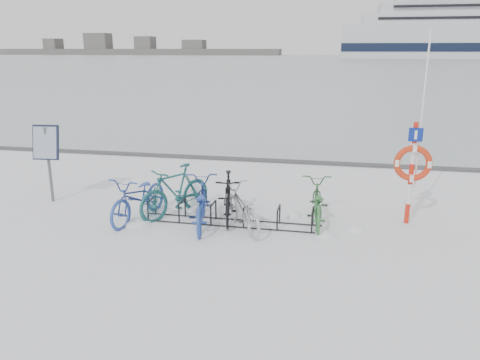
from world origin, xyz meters
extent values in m
plane|color=white|center=(0.00, 0.00, 0.00)|extent=(900.00, 900.00, 0.00)
cube|color=#A6B5BB|center=(0.00, 155.00, 0.01)|extent=(400.00, 298.00, 0.02)
cube|color=#3F3F42|center=(0.00, 5.90, 0.05)|extent=(400.00, 0.25, 0.10)
cylinder|color=black|center=(-1.80, -0.22, 0.22)|extent=(0.04, 0.04, 0.44)
cylinder|color=black|center=(-1.80, 0.22, 0.22)|extent=(0.04, 0.04, 0.44)
cylinder|color=black|center=(-1.80, 0.00, 0.44)|extent=(0.04, 0.44, 0.04)
cylinder|color=black|center=(-1.08, -0.22, 0.22)|extent=(0.04, 0.04, 0.44)
cylinder|color=black|center=(-1.08, 0.22, 0.22)|extent=(0.04, 0.04, 0.44)
cylinder|color=black|center=(-1.08, 0.00, 0.44)|extent=(0.04, 0.44, 0.04)
cylinder|color=black|center=(-0.36, -0.22, 0.22)|extent=(0.04, 0.04, 0.44)
cylinder|color=black|center=(-0.36, 0.22, 0.22)|extent=(0.04, 0.04, 0.44)
cylinder|color=black|center=(-0.36, 0.00, 0.44)|extent=(0.04, 0.44, 0.04)
cylinder|color=black|center=(0.36, -0.22, 0.22)|extent=(0.04, 0.04, 0.44)
cylinder|color=black|center=(0.36, 0.22, 0.22)|extent=(0.04, 0.04, 0.44)
cylinder|color=black|center=(0.36, 0.00, 0.44)|extent=(0.04, 0.44, 0.04)
cylinder|color=black|center=(1.08, -0.22, 0.22)|extent=(0.04, 0.04, 0.44)
cylinder|color=black|center=(1.08, 0.22, 0.22)|extent=(0.04, 0.04, 0.44)
cylinder|color=black|center=(1.08, 0.00, 0.44)|extent=(0.04, 0.44, 0.04)
cylinder|color=black|center=(1.80, -0.22, 0.22)|extent=(0.04, 0.04, 0.44)
cylinder|color=black|center=(1.80, 0.22, 0.22)|extent=(0.04, 0.04, 0.44)
cylinder|color=black|center=(1.80, 0.00, 0.44)|extent=(0.04, 0.44, 0.04)
cylinder|color=black|center=(0.00, -0.22, 0.02)|extent=(4.00, 0.03, 0.03)
cylinder|color=black|center=(0.00, 0.22, 0.02)|extent=(4.00, 0.03, 0.03)
cylinder|color=#595B5E|center=(-4.70, 0.64, 0.94)|extent=(0.07, 0.07, 1.87)
cube|color=black|center=(-4.70, 0.61, 1.51)|extent=(0.67, 0.30, 0.85)
cube|color=#8C99AD|center=(-4.70, 0.57, 1.51)|extent=(0.60, 0.23, 0.76)
cylinder|color=red|center=(3.81, 0.82, 0.22)|extent=(0.10, 0.10, 0.45)
cylinder|color=silver|center=(3.81, 0.82, 0.67)|extent=(0.10, 0.10, 0.45)
cylinder|color=red|center=(3.81, 0.82, 1.12)|extent=(0.10, 0.10, 0.45)
cylinder|color=silver|center=(3.81, 0.82, 1.56)|extent=(0.10, 0.10, 0.45)
cylinder|color=red|center=(3.81, 0.82, 2.01)|extent=(0.10, 0.10, 0.45)
torus|color=red|center=(3.81, 0.73, 1.37)|extent=(0.78, 0.13, 0.78)
cube|color=navy|center=(3.81, 0.74, 1.98)|extent=(0.28, 0.03, 0.28)
cylinder|color=silver|center=(3.91, 0.87, 2.03)|extent=(0.04, 0.04, 4.06)
cube|color=#4C4C4C|center=(-120.00, 260.00, 1.75)|extent=(180.00, 12.00, 3.50)
cube|color=#4C4C4C|center=(-150.00, 260.00, 5.50)|extent=(24.00, 10.00, 8.00)
cube|color=#4C4C4C|center=(-90.00, 260.00, 5.00)|extent=(20.00, 10.00, 6.00)
imported|color=#2D4A9F|center=(-2.05, -0.10, 0.54)|extent=(1.08, 2.14, 1.07)
imported|color=#1A5559|center=(-1.34, 0.31, 0.60)|extent=(1.52, 1.99, 1.20)
imported|color=#244398|center=(-0.59, -0.20, 0.53)|extent=(1.12, 2.11, 1.05)
imported|color=black|center=(-0.09, 0.28, 0.54)|extent=(0.85, 1.86, 1.08)
imported|color=#A7AAAE|center=(0.32, -0.20, 0.48)|extent=(1.52, 1.88, 0.96)
imported|color=#336E39|center=(1.86, 0.43, 0.49)|extent=(0.80, 1.92, 0.98)
ellipsoid|color=white|center=(0.72, 0.54, 0.00)|extent=(0.34, 0.34, 0.12)
ellipsoid|color=white|center=(-2.78, 0.37, 0.00)|extent=(0.43, 0.43, 0.15)
ellipsoid|color=white|center=(2.09, -0.26, 0.00)|extent=(0.45, 0.45, 0.16)
ellipsoid|color=white|center=(1.31, 0.80, 0.00)|extent=(0.44, 0.44, 0.15)
ellipsoid|color=white|center=(-1.98, -0.43, 0.00)|extent=(0.63, 0.63, 0.22)
ellipsoid|color=white|center=(-1.01, 0.72, 0.00)|extent=(0.46, 0.46, 0.16)
ellipsoid|color=white|center=(2.70, 0.22, 0.00)|extent=(0.47, 0.47, 0.16)
camera|label=1|loc=(2.16, -9.38, 3.71)|focal=35.00mm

